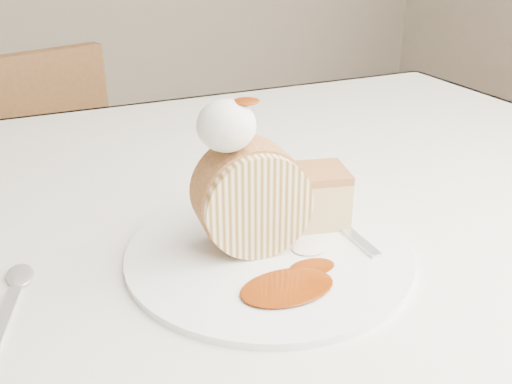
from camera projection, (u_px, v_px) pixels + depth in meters
name	position (u px, v px, depth m)	size (l,w,h in m)	color
table	(203.00, 256.00, 0.77)	(1.40, 0.90, 0.75)	silver
chair_far	(24.00, 191.00, 1.41)	(0.49, 0.49, 0.82)	brown
plate	(269.00, 253.00, 0.60)	(0.30, 0.30, 0.01)	white
roulade_slice	(252.00, 198.00, 0.58)	(0.11, 0.11, 0.06)	#FFEBB1
cake_chunk	(316.00, 199.00, 0.64)	(0.07, 0.06, 0.06)	#C38149
whipped_cream	(226.00, 126.00, 0.54)	(0.06, 0.06, 0.05)	white
caramel_drizzle	(245.00, 95.00, 0.53)	(0.03, 0.02, 0.01)	#702604
caramel_pool	(287.00, 287.00, 0.53)	(0.09, 0.06, 0.00)	#702604
fork	(345.00, 229.00, 0.63)	(0.02, 0.18, 0.00)	silver
spoon	(0.00, 330.00, 0.48)	(0.02, 0.15, 0.00)	silver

